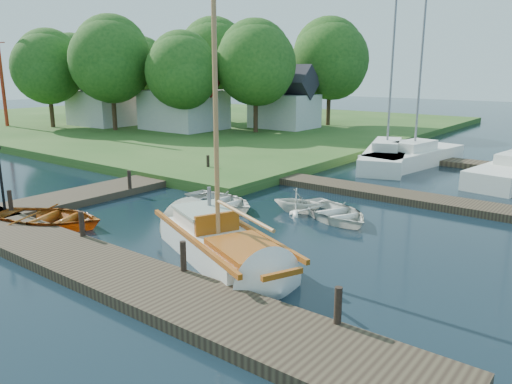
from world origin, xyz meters
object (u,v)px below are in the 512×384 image
Objects in this scene: house_b at (104,99)px; mooring_post_2 at (183,256)px; tender_b at (299,199)px; tree_3 at (256,63)px; mooring_post_5 at (208,163)px; tree_0 at (48,67)px; tender_a at (220,199)px; sailboat at (223,248)px; tree_1 at (111,60)px; tree_6 at (71,66)px; mooring_post_4 at (129,180)px; marina_boat_1 at (414,156)px; tree_7 at (330,59)px; house_a at (184,99)px; mooring_post_3 at (338,305)px; lamp_post at (0,168)px; tree_5 at (142,69)px; tender_c at (334,210)px; mooring_post_1 at (82,224)px; house_c at (284,103)px; tree_2 at (182,71)px; marina_boat_0 at (386,154)px; mooring_post_0 at (10,201)px; tree_4 at (214,58)px.

mooring_post_2 is at bearing -32.78° from house_b.
tree_3 is at bearing 25.10° from tender_b.
tree_0 is at bearing 167.62° from mooring_post_5.
mooring_post_5 is 0.23× the size of tender_a.
sailboat is 5.01× the size of tender_b.
house_b is 0.63× the size of tree_1.
mooring_post_2 is 0.08× the size of sailboat.
house_b is 8.74m from tree_6.
mooring_post_4 is at bearing -33.69° from house_b.
mooring_post_2 is 7.39m from tender_b.
tree_6 is at bearing 165.63° from house_b.
tree_7 is (-12.25, 11.59, 5.64)m from marina_boat_1.
mooring_post_5 is 17.18m from house_a.
mooring_post_4 is 21.52m from tree_1.
lamp_post is (-14.00, 0.00, 1.17)m from mooring_post_3.
tree_6 reaches higher than tree_5.
mooring_post_3 reaches higher than tender_c.
mooring_post_1 is 0.09× the size of tree_3.
tree_0 is at bearing -143.24° from house_c.
mooring_post_5 reaches higher than tender_b.
mooring_post_3 is at bearing -38.44° from tree_2.
mooring_post_2 is 13.12m from mooring_post_5.
house_b is (-26.83, 0.11, 2.21)m from marina_boat_0.
lamp_post is 8.19m from tender_a.
marina_boat_0 is at bearing 4.62° from tree_1.
tree_0 is 17.89m from tree_3.
tree_3 is (16.00, 8.00, 0.28)m from tree_0.
marina_boat_0 is 19.10m from house_a.
tree_7 is at bearing 106.16° from mooring_post_1.
mooring_post_0 is 24.54m from house_a.
tender_a is 0.42× the size of tree_0.
sailboat is at bearing -167.60° from marina_boat_1.
house_a is (-13.00, 16.00, 2.26)m from mooring_post_4.
tender_b is (7.30, 2.29, -0.18)m from mooring_post_4.
tree_7 reaches higher than mooring_post_4.
house_a is 1.19× the size of house_c.
mooring_post_2 is 0.09× the size of tree_1.
mooring_post_4 is 15.07m from marina_boat_0.
tree_6 is (-37.28, 19.24, 5.30)m from sailboat.
mooring_post_5 is at bearing -76.64° from tree_7.
tender_a is 0.40× the size of tree_3.
tree_2 reaches higher than mooring_post_0.
marina_boat_1 is at bearing -18.82° from tree_4.
tree_0 is 0.95× the size of tree_3.
mooring_post_1 and mooring_post_2 have the same top height.
lamp_post is at bearing 180.00° from mooring_post_0.
marina_boat_0 is 1.05× the size of tree_4.
tree_3 is (-7.00, 13.05, 5.11)m from mooring_post_5.
marina_boat_0 is at bearing -21.38° from tree_4.
tree_3 is (-14.30, 15.76, 5.29)m from tender_b.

